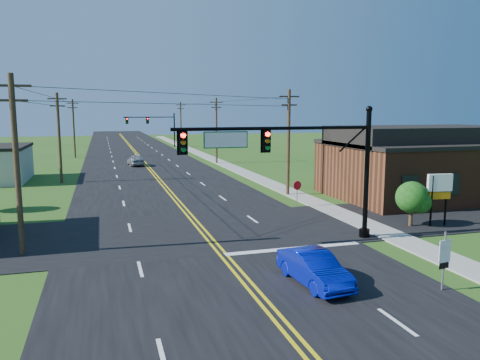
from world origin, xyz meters
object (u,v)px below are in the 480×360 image
object	(u,v)px
blue_car	(314,269)
signal_mast_main	(294,157)
route_sign	(444,257)
stop_sign	(297,188)
signal_mast_far	(152,124)

from	to	relation	value
blue_car	signal_mast_main	bearing A→B (deg)	70.58
signal_mast_main	route_sign	distance (m)	9.24
blue_car	stop_sign	distance (m)	15.99
signal_mast_main	signal_mast_far	size ratio (longest dim) A/B	1.03
route_sign	stop_sign	distance (m)	17.03
signal_mast_main	blue_car	size ratio (longest dim) A/B	2.68
blue_car	route_sign	size ratio (longest dim) A/B	1.72
signal_mast_main	signal_mast_far	distance (m)	72.00
route_sign	signal_mast_main	bearing A→B (deg)	103.25
signal_mast_far	route_sign	world-z (taller)	signal_mast_far
signal_mast_main	stop_sign	size ratio (longest dim) A/B	5.57
signal_mast_far	route_sign	xyz separation A→B (m)	(3.06, -80.02, -3.12)
signal_mast_main	stop_sign	distance (m)	10.43
stop_sign	blue_car	bearing A→B (deg)	-121.95
stop_sign	signal_mast_far	bearing A→B (deg)	82.64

